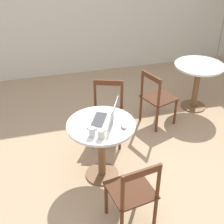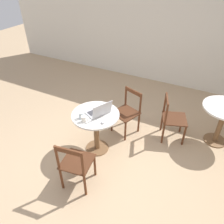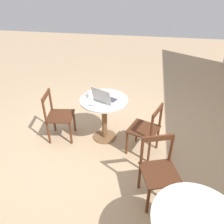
# 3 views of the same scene
# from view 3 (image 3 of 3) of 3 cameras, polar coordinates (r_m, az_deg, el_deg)

# --- Properties ---
(ground_plane) EXTENTS (16.00, 16.00, 0.00)m
(ground_plane) POSITION_cam_3_polar(r_m,az_deg,el_deg) (3.67, -6.65, -8.40)
(ground_plane) COLOR tan
(cafe_table_near) EXTENTS (0.75, 0.75, 0.74)m
(cafe_table_near) POSITION_cam_3_polar(r_m,az_deg,el_deg) (3.48, -2.05, 0.76)
(cafe_table_near) COLOR brown
(cafe_table_near) RESTS_ON ground_plane
(chair_near_back) EXTENTS (0.53, 0.53, 0.83)m
(chair_near_back) POSITION_cam_3_polar(r_m,az_deg,el_deg) (3.29, 8.92, -4.65)
(chair_near_back) COLOR #562D19
(chair_near_back) RESTS_ON ground_plane
(chair_near_front) EXTENTS (0.47, 0.47, 0.83)m
(chair_near_front) POSITION_cam_3_polar(r_m,az_deg,el_deg) (3.67, -13.98, -1.00)
(chair_near_front) COLOR #562D19
(chair_near_front) RESTS_ON ground_plane
(chair_mid_left) EXTENTS (0.52, 0.52, 0.83)m
(chair_mid_left) POSITION_cam_3_polar(r_m,az_deg,el_deg) (2.70, 12.10, -14.73)
(chair_mid_left) COLOR #562D19
(chair_mid_left) RESTS_ON ground_plane
(laptop) EXTENTS (0.40, 0.43, 0.24)m
(laptop) POSITION_cam_3_polar(r_m,az_deg,el_deg) (3.32, -1.82, 3.65)
(laptop) COLOR #B7B7BC
(laptop) RESTS_ON cafe_table_near
(mouse) EXTENTS (0.06, 0.10, 0.03)m
(mouse) POSITION_cam_3_polar(r_m,az_deg,el_deg) (3.23, -5.23, 1.99)
(mouse) COLOR #B7B7BC
(mouse) RESTS_ON cafe_table_near
(mug) EXTENTS (0.11, 0.07, 0.09)m
(mug) POSITION_cam_3_polar(r_m,az_deg,el_deg) (3.47, -5.85, 4.76)
(mug) COLOR silver
(mug) RESTS_ON cafe_table_near
(drinking_glass) EXTENTS (0.07, 0.07, 0.10)m
(drinking_glass) POSITION_cam_3_polar(r_m,az_deg,el_deg) (3.53, -4.66, 5.36)
(drinking_glass) COLOR silver
(drinking_glass) RESTS_ON cafe_table_near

